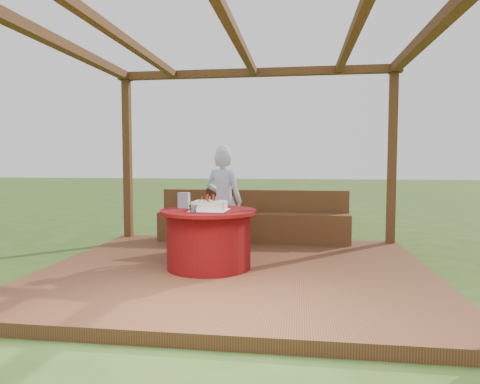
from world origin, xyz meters
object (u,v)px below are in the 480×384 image
at_px(gift_bag, 184,200).
at_px(table, 209,238).
at_px(elderly_woman, 224,200).
at_px(bench, 253,224).
at_px(drinking_glass, 193,209).
at_px(chair, 217,216).
at_px(birthday_cake, 210,206).

bearing_deg(gift_bag, table, -18.84).
xyz_separation_m(table, gift_bag, (-0.34, 0.14, 0.43)).
bearing_deg(elderly_woman, bench, 73.32).
relative_size(table, drinking_glass, 11.69).
bearing_deg(bench, table, -100.33).
bearing_deg(bench, drinking_glass, -101.43).
bearing_deg(gift_bag, elderly_woman, 65.38).
relative_size(chair, drinking_glass, 8.93).
height_order(table, chair, chair).
xyz_separation_m(chair, birthday_cake, (0.13, -1.15, 0.27)).
relative_size(bench, drinking_glass, 30.95).
distance_m(gift_bag, drinking_glass, 0.53).
distance_m(chair, birthday_cake, 1.19).
bearing_deg(drinking_glass, bench, 78.57).
relative_size(elderly_woman, gift_bag, 7.83).
xyz_separation_m(bench, chair, (-0.44, -0.70, 0.21)).
height_order(bench, chair, chair).
xyz_separation_m(elderly_woman, drinking_glass, (-0.14, -1.14, -0.00)).
bearing_deg(chair, birthday_cake, -83.30).
distance_m(table, birthday_cake, 0.40).
xyz_separation_m(bench, gift_bag, (-0.66, -1.65, 0.52)).
bearing_deg(chair, elderly_woman, -62.80).
height_order(chair, birthday_cake, birthday_cake).
relative_size(table, birthday_cake, 2.68).
height_order(elderly_woman, birthday_cake, elderly_woman).
distance_m(bench, table, 1.82).
distance_m(elderly_woman, drinking_glass, 1.15).
height_order(elderly_woman, drinking_glass, elderly_woman).
bearing_deg(chair, table, -84.23).
distance_m(bench, elderly_woman, 1.13).
relative_size(table, gift_bag, 6.00).
distance_m(bench, chair, 0.85).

